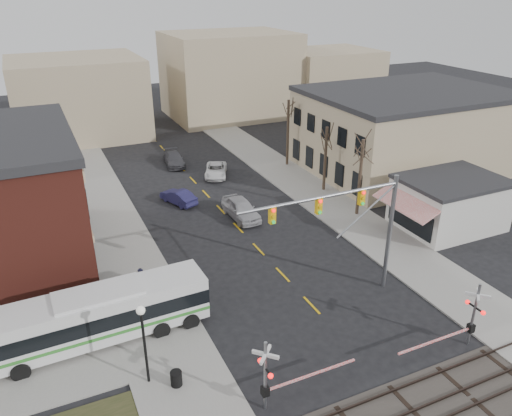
{
  "coord_description": "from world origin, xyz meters",
  "views": [
    {
      "loc": [
        -14.25,
        -20.35,
        18.88
      ],
      "look_at": [
        -0.17,
        10.09,
        3.5
      ],
      "focal_mm": 35.0,
      "sensor_mm": 36.0,
      "label": 1
    }
  ],
  "objects_px": {
    "rr_crossing_west": "(273,374)",
    "trash_bin": "(176,378)",
    "street_lamp": "(143,329)",
    "pedestrian_near": "(141,308)",
    "pedestrian_far": "(142,281)",
    "car_c": "(216,170)",
    "car_d": "(174,159)",
    "transit_bus": "(101,314)",
    "car_b": "(178,197)",
    "rr_crossing_east": "(468,317)",
    "traffic_signal_mast": "(354,217)",
    "car_a": "(241,209)"
  },
  "relations": [
    {
      "from": "rr_crossing_west",
      "to": "trash_bin",
      "type": "bearing_deg",
      "value": 140.8
    },
    {
      "from": "rr_crossing_west",
      "to": "street_lamp",
      "type": "distance_m",
      "value": 6.66
    },
    {
      "from": "pedestrian_near",
      "to": "pedestrian_far",
      "type": "xyz_separation_m",
      "value": [
        0.71,
        2.82,
        0.03
      ]
    },
    {
      "from": "car_c",
      "to": "car_d",
      "type": "relative_size",
      "value": 0.97
    },
    {
      "from": "transit_bus",
      "to": "car_d",
      "type": "distance_m",
      "value": 29.79
    },
    {
      "from": "transit_bus",
      "to": "rr_crossing_west",
      "type": "bearing_deg",
      "value": -52.06
    },
    {
      "from": "street_lamp",
      "to": "car_c",
      "type": "xyz_separation_m",
      "value": [
        13.64,
        26.43,
        -2.75
      ]
    },
    {
      "from": "car_c",
      "to": "transit_bus",
      "type": "bearing_deg",
      "value": -100.64
    },
    {
      "from": "car_b",
      "to": "car_c",
      "type": "relative_size",
      "value": 0.88
    },
    {
      "from": "rr_crossing_east",
      "to": "pedestrian_far",
      "type": "height_order",
      "value": "rr_crossing_east"
    },
    {
      "from": "traffic_signal_mast",
      "to": "car_d",
      "type": "height_order",
      "value": "traffic_signal_mast"
    },
    {
      "from": "traffic_signal_mast",
      "to": "car_c",
      "type": "xyz_separation_m",
      "value": [
        -0.01,
        24.23,
        -5.14
      ]
    },
    {
      "from": "transit_bus",
      "to": "street_lamp",
      "type": "distance_m",
      "value": 4.95
    },
    {
      "from": "traffic_signal_mast",
      "to": "car_d",
      "type": "distance_m",
      "value": 30.03
    },
    {
      "from": "rr_crossing_west",
      "to": "street_lamp",
      "type": "xyz_separation_m",
      "value": [
        -5.12,
        4.02,
        1.43
      ]
    },
    {
      "from": "pedestrian_far",
      "to": "car_b",
      "type": "bearing_deg",
      "value": 40.62
    },
    {
      "from": "car_c",
      "to": "car_d",
      "type": "distance_m",
      "value": 6.02
    },
    {
      "from": "car_c",
      "to": "pedestrian_near",
      "type": "relative_size",
      "value": 2.54
    },
    {
      "from": "pedestrian_near",
      "to": "pedestrian_far",
      "type": "distance_m",
      "value": 2.91
    },
    {
      "from": "car_b",
      "to": "car_d",
      "type": "height_order",
      "value": "car_d"
    },
    {
      "from": "transit_bus",
      "to": "car_a",
      "type": "relative_size",
      "value": 2.4
    },
    {
      "from": "rr_crossing_east",
      "to": "car_c",
      "type": "xyz_separation_m",
      "value": [
        -3.15,
        31.06,
        -1.33
      ]
    },
    {
      "from": "rr_crossing_west",
      "to": "car_a",
      "type": "relative_size",
      "value": 1.11
    },
    {
      "from": "trash_bin",
      "to": "car_a",
      "type": "distance_m",
      "value": 20.05
    },
    {
      "from": "street_lamp",
      "to": "car_a",
      "type": "height_order",
      "value": "street_lamp"
    },
    {
      "from": "rr_crossing_west",
      "to": "trash_bin",
      "type": "relative_size",
      "value": 6.87
    },
    {
      "from": "car_a",
      "to": "car_d",
      "type": "distance_m",
      "value": 15.67
    },
    {
      "from": "rr_crossing_west",
      "to": "car_c",
      "type": "bearing_deg",
      "value": 74.35
    },
    {
      "from": "car_a",
      "to": "pedestrian_far",
      "type": "relative_size",
      "value": 2.68
    },
    {
      "from": "pedestrian_near",
      "to": "rr_crossing_east",
      "type": "bearing_deg",
      "value": -120.53
    },
    {
      "from": "transit_bus",
      "to": "car_d",
      "type": "relative_size",
      "value": 2.54
    },
    {
      "from": "car_d",
      "to": "pedestrian_near",
      "type": "distance_m",
      "value": 28.27
    },
    {
      "from": "rr_crossing_east",
      "to": "street_lamp",
      "type": "bearing_deg",
      "value": 164.61
    },
    {
      "from": "trash_bin",
      "to": "pedestrian_far",
      "type": "xyz_separation_m",
      "value": [
        0.35,
        8.77,
        0.53
      ]
    },
    {
      "from": "car_d",
      "to": "car_c",
      "type": "bearing_deg",
      "value": -53.31
    },
    {
      "from": "traffic_signal_mast",
      "to": "trash_bin",
      "type": "bearing_deg",
      "value": -166.22
    },
    {
      "from": "car_d",
      "to": "car_a",
      "type": "bearing_deg",
      "value": -78.26
    },
    {
      "from": "rr_crossing_west",
      "to": "rr_crossing_east",
      "type": "distance_m",
      "value": 11.69
    },
    {
      "from": "transit_bus",
      "to": "traffic_signal_mast",
      "type": "height_order",
      "value": "traffic_signal_mast"
    },
    {
      "from": "trash_bin",
      "to": "street_lamp",
      "type": "bearing_deg",
      "value": 145.46
    },
    {
      "from": "transit_bus",
      "to": "car_c",
      "type": "distance_m",
      "value": 26.72
    },
    {
      "from": "street_lamp",
      "to": "car_d",
      "type": "distance_m",
      "value": 33.48
    },
    {
      "from": "car_b",
      "to": "car_a",
      "type": "bearing_deg",
      "value": 106.7
    },
    {
      "from": "transit_bus",
      "to": "traffic_signal_mast",
      "type": "bearing_deg",
      "value": -8.39
    },
    {
      "from": "trash_bin",
      "to": "car_b",
      "type": "xyz_separation_m",
      "value": [
        6.77,
        22.08,
        0.14
      ]
    },
    {
      "from": "transit_bus",
      "to": "pedestrian_far",
      "type": "xyz_separation_m",
      "value": [
        3.05,
        3.49,
        -0.69
      ]
    },
    {
      "from": "transit_bus",
      "to": "car_b",
      "type": "distance_m",
      "value": 19.32
    },
    {
      "from": "car_c",
      "to": "pedestrian_near",
      "type": "bearing_deg",
      "value": -97.08
    },
    {
      "from": "car_d",
      "to": "pedestrian_near",
      "type": "height_order",
      "value": "pedestrian_near"
    },
    {
      "from": "traffic_signal_mast",
      "to": "transit_bus",
      "type": "bearing_deg",
      "value": 171.61
    }
  ]
}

